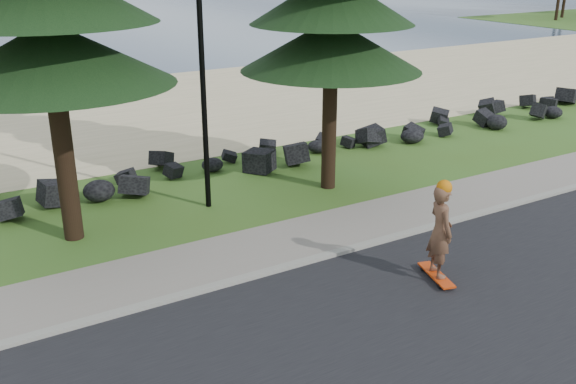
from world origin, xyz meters
TOP-DOWN VIEW (x-y plane):
  - ground at (0.00, 0.00)m, footprint 160.00×160.00m
  - road at (0.00, -4.50)m, footprint 160.00×7.00m
  - kerb at (0.00, -0.90)m, footprint 160.00×0.20m
  - sidewalk at (0.00, 0.20)m, footprint 160.00×2.00m
  - beach_sand at (0.00, 14.50)m, footprint 160.00×15.00m
  - seawall_boulders at (0.00, 5.60)m, footprint 60.00×2.40m
  - lamp_post at (0.00, 3.20)m, footprint 0.25×0.14m
  - skateboarder at (2.30, -2.86)m, footprint 0.63×1.18m

SIDE VIEW (x-z plane):
  - ground at x=0.00m, z-range 0.00..0.00m
  - seawall_boulders at x=0.00m, z-range -0.55..0.55m
  - beach_sand at x=0.00m, z-range 0.00..0.01m
  - road at x=0.00m, z-range 0.00..0.02m
  - sidewalk at x=0.00m, z-range 0.00..0.08m
  - kerb at x=0.00m, z-range 0.00..0.10m
  - skateboarder at x=2.30m, z-range 0.01..2.13m
  - lamp_post at x=0.00m, z-range 0.06..8.20m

